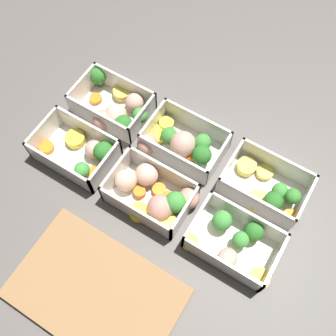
{
  "coord_description": "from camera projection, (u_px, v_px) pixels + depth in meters",
  "views": [
    {
      "loc": [
        -0.17,
        0.28,
        0.7
      ],
      "look_at": [
        0.0,
        0.0,
        0.02
      ],
      "focal_mm": 42.0,
      "sensor_mm": 36.0,
      "label": 1
    }
  ],
  "objects": [
    {
      "name": "ground_plane",
      "position": [
        168.0,
        172.0,
        0.78
      ],
      "size": [
        4.0,
        4.0,
        0.0
      ],
      "primitive_type": "plane",
      "color": "#56514C"
    },
    {
      "name": "container_near_left",
      "position": [
        268.0,
        189.0,
        0.74
      ],
      "size": [
        0.16,
        0.11,
        0.06
      ],
      "color": "silver",
      "rests_on": "ground_plane"
    },
    {
      "name": "container_near_center",
      "position": [
        180.0,
        143.0,
        0.78
      ],
      "size": [
        0.17,
        0.12,
        0.06
      ],
      "color": "silver",
      "rests_on": "ground_plane"
    },
    {
      "name": "container_near_right",
      "position": [
        116.0,
        107.0,
        0.81
      ],
      "size": [
        0.17,
        0.14,
        0.06
      ],
      "color": "silver",
      "rests_on": "ground_plane"
    },
    {
      "name": "container_far_left",
      "position": [
        234.0,
        242.0,
        0.69
      ],
      "size": [
        0.18,
        0.11,
        0.06
      ],
      "color": "silver",
      "rests_on": "ground_plane"
    },
    {
      "name": "container_far_center",
      "position": [
        155.0,
        195.0,
        0.73
      ],
      "size": [
        0.17,
        0.12,
        0.06
      ],
      "color": "silver",
      "rests_on": "ground_plane"
    },
    {
      "name": "container_far_right",
      "position": [
        83.0,
        152.0,
        0.77
      ],
      "size": [
        0.16,
        0.1,
        0.06
      ],
      "color": "silver",
      "rests_on": "ground_plane"
    },
    {
      "name": "cutting_board",
      "position": [
        97.0,
        293.0,
        0.67
      ],
      "size": [
        0.28,
        0.18,
        0.02
      ],
      "color": "olive",
      "rests_on": "ground_plane"
    }
  ]
}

